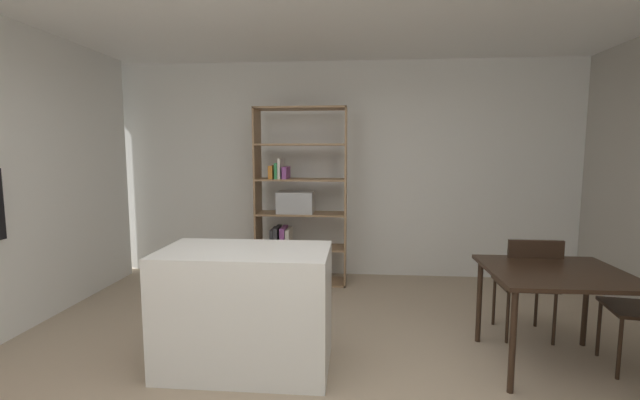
# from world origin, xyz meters

# --- Properties ---
(ground_plane) EXTENTS (9.01, 9.01, 0.00)m
(ground_plane) POSITION_xyz_m (0.00, 0.00, 0.00)
(ground_plane) COLOR tan
(back_partition) EXTENTS (6.55, 0.06, 2.76)m
(back_partition) POSITION_xyz_m (0.00, 2.88, 1.38)
(back_partition) COLOR white
(back_partition) RESTS_ON ground_plane
(kitchen_island) EXTENTS (1.25, 0.71, 0.91)m
(kitchen_island) POSITION_xyz_m (-0.40, 0.35, 0.45)
(kitchen_island) COLOR white
(kitchen_island) RESTS_ON ground_plane
(open_bookshelf) EXTENTS (1.11, 0.38, 2.15)m
(open_bookshelf) POSITION_xyz_m (-0.33, 2.45, 0.96)
(open_bookshelf) COLOR #997551
(open_bookshelf) RESTS_ON ground_plane
(dining_table) EXTENTS (0.98, 0.90, 0.75)m
(dining_table) POSITION_xyz_m (1.90, 0.54, 0.67)
(dining_table) COLOR black
(dining_table) RESTS_ON ground_plane
(dining_chair_far) EXTENTS (0.45, 0.45, 0.90)m
(dining_chair_far) POSITION_xyz_m (1.90, 1.01, 0.54)
(dining_chair_far) COLOR black
(dining_chair_far) RESTS_ON ground_plane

